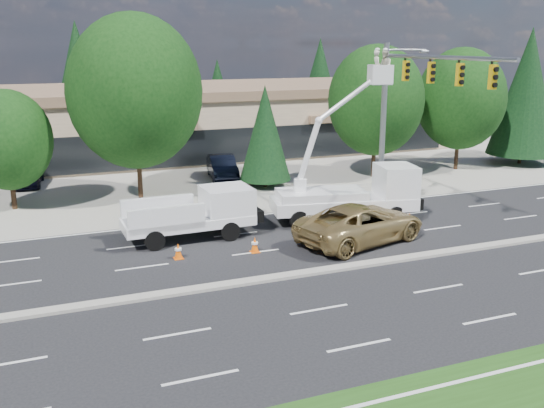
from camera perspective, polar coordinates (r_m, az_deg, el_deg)
name	(u,v)px	position (r m, az deg, el deg)	size (l,w,h in m)	color
ground	(284,278)	(24.09, 1.09, -6.94)	(140.00, 140.00, 0.00)	black
concrete_apron	(172,177)	(42.48, -9.40, 2.52)	(140.00, 22.00, 0.01)	#9C998D
road_median	(284,276)	(24.07, 1.10, -6.80)	(120.00, 0.55, 0.12)	#9C998D
strip_mall	(144,120)	(51.69, -11.96, 7.76)	(50.40, 15.40, 5.50)	tan
tree_front_c	(7,140)	(36.00, -23.66, 5.54)	(4.78, 4.78, 6.64)	#332114
tree_front_d	(135,92)	(36.16, -12.78, 10.28)	(7.73, 7.73, 10.72)	#332114
tree_front_e	(265,133)	(38.54, -0.65, 6.71)	(3.28, 3.28, 6.47)	#332114
tree_front_f	(376,100)	(41.86, 9.76, 9.58)	(6.45, 6.45, 8.96)	#332114
tree_front_g	(461,99)	(45.89, 17.35, 9.42)	(6.30, 6.30, 8.74)	#332114
tree_front_h	(527,92)	(49.83, 22.85, 9.70)	(5.15, 5.15, 10.14)	#332114
tree_back_b	(79,75)	(62.86, -17.74, 11.47)	(5.64, 5.64, 11.13)	#332114
tree_back_c	(218,92)	(65.53, -5.13, 10.45)	(3.74, 3.74, 7.37)	#332114
tree_back_d	(320,79)	(69.83, 4.52, 11.69)	(4.84, 4.84, 9.55)	#332114
signal_mast	(406,100)	(33.52, 12.54, 9.58)	(2.76, 10.16, 9.00)	gray
utility_pickup	(198,218)	(28.82, -7.02, -1.33)	(6.13, 2.52, 2.34)	white
bucket_truck	(356,186)	(31.56, 7.89, 1.72)	(7.75, 3.68, 8.74)	white
traffic_cone_b	(178,251)	(26.33, -8.82, -4.40)	(0.40, 0.40, 0.70)	#FF6008
traffic_cone_c	(255,245)	(26.81, -1.64, -3.86)	(0.40, 0.40, 0.70)	#FF6008
traffic_cone_d	(409,220)	(31.35, 12.79, -1.45)	(0.40, 0.40, 0.70)	#FF6008
minivan	(361,223)	(28.31, 8.37, -1.81)	(2.99, 6.48, 1.80)	tan
parked_car_west	(27,174)	(42.39, -22.04, 2.61)	(1.74, 4.31, 1.47)	black
parked_car_east	(222,167)	(41.42, -4.70, 3.47)	(1.68, 4.81, 1.59)	black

